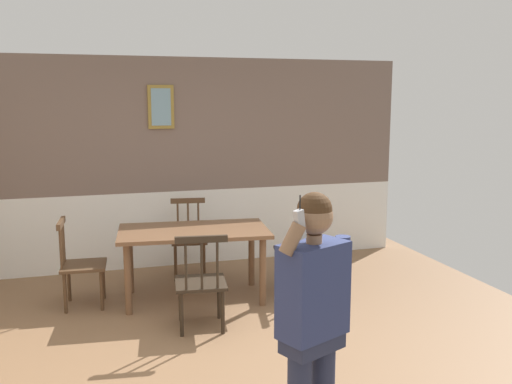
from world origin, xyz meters
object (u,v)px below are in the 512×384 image
(chair_at_table_head, at_px, (301,250))
(chair_opposite_corner, at_px, (201,282))
(chair_by_doorway, at_px, (80,264))
(person_figure, at_px, (314,311))
(chair_near_window, at_px, (189,238))
(dining_table, at_px, (194,238))

(chair_at_table_head, relative_size, chair_opposite_corner, 1.06)
(chair_by_doorway, xyz_separation_m, person_figure, (1.33, -3.00, 0.47))
(chair_near_window, xyz_separation_m, chair_by_doorway, (-1.25, -0.69, -0.01))
(chair_by_doorway, bearing_deg, chair_at_table_head, 88.33)
(chair_by_doorway, relative_size, person_figure, 0.57)
(chair_at_table_head, height_order, chair_opposite_corner, chair_at_table_head)
(chair_opposite_corner, bearing_deg, chair_by_doorway, 146.47)
(dining_table, relative_size, chair_at_table_head, 1.67)
(dining_table, distance_m, chair_opposite_corner, 0.84)
(dining_table, height_order, chair_by_doorway, chair_by_doorway)
(person_figure, bearing_deg, chair_at_table_head, -133.44)
(chair_near_window, height_order, person_figure, person_figure)
(dining_table, distance_m, chair_at_table_head, 1.18)
(chair_by_doorway, distance_m, chair_opposite_corner, 1.42)
(dining_table, height_order, chair_near_window, chair_near_window)
(chair_at_table_head, xyz_separation_m, chair_opposite_corner, (-1.25, -0.68, -0.03))
(chair_at_table_head, bearing_deg, person_figure, 171.44)
(chair_opposite_corner, xyz_separation_m, person_figure, (0.25, -2.07, 0.46))
(dining_table, height_order, chair_opposite_corner, chair_opposite_corner)
(dining_table, bearing_deg, person_figure, -86.70)
(chair_by_doorway, bearing_deg, dining_table, 88.45)
(person_figure, bearing_deg, chair_opposite_corner, -106.58)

